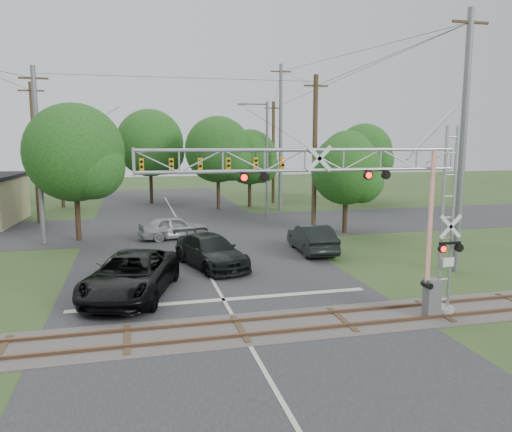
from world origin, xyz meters
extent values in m
plane|color=#2F4720|center=(0.00, 0.00, 0.00)|extent=(160.00, 160.00, 0.00)
cube|color=#272629|center=(0.00, 10.00, 0.01)|extent=(14.00, 90.00, 0.02)
cube|color=#272629|center=(0.00, 24.00, 0.01)|extent=(90.00, 12.00, 0.02)
cube|color=#4A4440|center=(0.00, 2.00, 0.02)|extent=(90.00, 3.20, 0.05)
cube|color=brown|center=(0.00, 1.28, 0.09)|extent=(90.00, 0.12, 0.14)
cube|color=brown|center=(0.00, 2.72, 0.09)|extent=(90.00, 0.12, 0.14)
cylinder|color=gray|center=(8.11, 1.70, 0.15)|extent=(0.92, 0.92, 0.31)
cube|color=silver|center=(8.06, 1.39, 2.20)|extent=(0.46, 0.03, 0.36)
cube|color=#5F6062|center=(7.50, 1.49, 0.77)|extent=(0.56, 0.46, 1.54)
cube|color=#F03B0E|center=(7.24, 1.49, 3.90)|extent=(0.14, 0.09, 5.13)
cylinder|color=slate|center=(-9.50, 20.00, 5.75)|extent=(0.32, 0.32, 11.50)
cylinder|color=#3C2D1B|center=(9.50, 20.00, 5.75)|extent=(0.36, 0.36, 11.50)
cylinder|color=black|center=(0.00, 20.00, 5.98)|extent=(19.00, 0.03, 0.03)
cube|color=#ECA610|center=(-7.00, 20.00, 5.03)|extent=(0.30, 0.30, 1.10)
cube|color=#ECA610|center=(-5.00, 20.00, 5.03)|extent=(0.30, 0.30, 1.10)
cube|color=#ECA610|center=(-3.00, 20.00, 5.03)|extent=(0.30, 0.30, 1.10)
cube|color=#ECA610|center=(-1.00, 20.00, 5.03)|extent=(0.30, 0.30, 1.10)
cube|color=#ECA610|center=(1.00, 20.00, 5.03)|extent=(0.30, 0.30, 1.10)
cube|color=#ECA610|center=(3.00, 20.00, 5.03)|extent=(0.30, 0.30, 1.10)
cube|color=#ECA610|center=(5.00, 20.00, 5.03)|extent=(0.30, 0.30, 1.10)
cube|color=#ECA610|center=(7.00, 20.00, 5.03)|extent=(0.30, 0.30, 1.10)
imported|color=black|center=(-3.85, 7.01, 0.96)|extent=(4.98, 7.52, 1.92)
imported|color=black|center=(0.36, 11.31, 0.86)|extent=(3.99, 6.36, 1.72)
imported|color=gray|center=(-0.95, 19.62, 0.82)|extent=(5.12, 2.86, 1.65)
imported|color=black|center=(6.90, 13.31, 0.86)|extent=(2.09, 5.33, 1.73)
cylinder|color=slate|center=(7.79, 27.15, 5.04)|extent=(0.22, 0.22, 10.07)
cylinder|color=slate|center=(6.67, 27.15, 9.85)|extent=(2.24, 0.13, 0.13)
cube|color=#5F6062|center=(5.55, 27.15, 9.79)|extent=(0.67, 0.28, 0.17)
cylinder|color=#3C2D1B|center=(-11.25, 28.92, 5.70)|extent=(0.34, 0.34, 11.41)
cube|color=#3C2D1B|center=(-11.25, 28.92, 10.71)|extent=(2.00, 0.12, 0.12)
cylinder|color=slate|center=(10.27, 31.38, 6.93)|extent=(0.34, 0.34, 13.87)
cube|color=#3C2D1B|center=(10.27, 31.38, 13.17)|extent=(2.00, 0.12, 0.12)
cylinder|color=slate|center=(12.68, 7.27, 6.61)|extent=(0.34, 0.34, 13.22)
cube|color=#3C2D1B|center=(12.68, 7.27, 12.52)|extent=(2.00, 0.12, 0.12)
cylinder|color=#3C2D1B|center=(11.23, 37.29, 5.43)|extent=(0.34, 0.34, 10.86)
cube|color=#3C2D1B|center=(11.23, 37.29, 10.16)|extent=(2.00, 0.12, 0.12)
cylinder|color=#352418|center=(-10.61, 38.84, 1.95)|extent=(0.36, 0.36, 3.90)
sphere|color=#154A15|center=(-10.61, 38.84, 5.50)|extent=(6.03, 6.03, 6.03)
cylinder|color=#352418|center=(-7.35, 20.53, 2.13)|extent=(0.36, 0.36, 4.26)
sphere|color=#154A15|center=(-7.35, 20.53, 6.00)|extent=(6.58, 6.58, 6.58)
cylinder|color=#352418|center=(-1.74, 39.68, 2.30)|extent=(0.36, 0.36, 4.60)
sphere|color=#154A15|center=(-1.74, 39.68, 6.49)|extent=(7.12, 7.12, 7.12)
cylinder|color=#352418|center=(4.56, 33.64, 2.09)|extent=(0.36, 0.36, 4.18)
sphere|color=#154A15|center=(4.56, 33.64, 5.89)|extent=(6.47, 6.47, 6.47)
cylinder|color=#352418|center=(7.99, 34.69, 1.81)|extent=(0.36, 0.36, 3.62)
sphere|color=#154A15|center=(7.99, 34.69, 5.10)|extent=(5.59, 5.59, 5.59)
cylinder|color=#352418|center=(11.53, 18.85, 1.66)|extent=(0.36, 0.36, 3.32)
sphere|color=#154A15|center=(11.53, 18.85, 4.68)|extent=(5.13, 5.13, 5.13)
cylinder|color=#352418|center=(17.62, 32.27, 1.78)|extent=(0.36, 0.36, 3.56)
sphere|color=#154A15|center=(17.62, 32.27, 5.02)|extent=(5.50, 5.50, 5.50)
cylinder|color=#352418|center=(21.19, 35.83, 1.97)|extent=(0.36, 0.36, 3.94)
sphere|color=#154A15|center=(21.19, 35.83, 5.55)|extent=(6.09, 6.09, 6.09)
camera|label=1|loc=(-3.60, -14.94, 6.87)|focal=35.00mm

